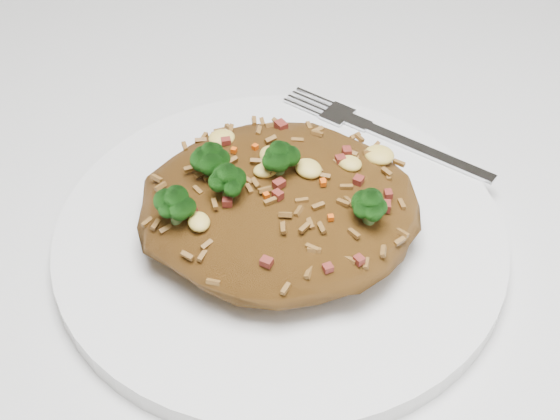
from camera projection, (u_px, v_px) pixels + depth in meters
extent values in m
cube|color=silver|center=(245.00, 205.00, 0.54)|extent=(1.20, 0.80, 0.04)
cylinder|color=white|center=(280.00, 236.00, 0.48)|extent=(0.28, 0.28, 0.01)
ellipsoid|color=brown|center=(280.00, 205.00, 0.46)|extent=(0.17, 0.15, 0.04)
ellipsoid|color=#0D3E08|center=(228.00, 179.00, 0.43)|extent=(0.02, 0.02, 0.02)
ellipsoid|color=#0D3E08|center=(279.00, 156.00, 0.45)|extent=(0.02, 0.02, 0.02)
ellipsoid|color=#0D3E08|center=(370.00, 205.00, 0.42)|extent=(0.02, 0.02, 0.02)
ellipsoid|color=#0D3E08|center=(175.00, 204.00, 0.43)|extent=(0.02, 0.02, 0.02)
ellipsoid|color=#0D3E08|center=(211.00, 157.00, 0.45)|extent=(0.02, 0.02, 0.02)
cube|color=silver|center=(447.00, 160.00, 0.52)|extent=(0.08, 0.06, 0.00)
cube|color=silver|center=(326.00, 109.00, 0.56)|extent=(0.04, 0.04, 0.00)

